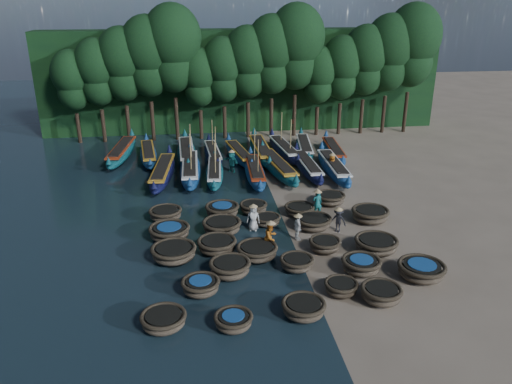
{
  "coord_description": "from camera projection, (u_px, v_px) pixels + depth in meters",
  "views": [
    {
      "loc": [
        -5.35,
        -27.7,
        13.08
      ],
      "look_at": [
        -1.49,
        1.87,
        1.3
      ],
      "focal_mm": 35.0,
      "sensor_mm": 36.0,
      "label": 1
    }
  ],
  "objects": [
    {
      "name": "long_boat_17",
      "position": [
        333.0,
        151.0,
        43.21
      ],
      "size": [
        2.06,
        8.03,
        1.42
      ],
      "rotation": [
        0.0,
        0.0,
        -0.08
      ],
      "color": "navy",
      "rests_on": "ground"
    },
    {
      "name": "coracle_11",
      "position": [
        217.0,
        245.0,
        27.09
      ],
      "size": [
        2.59,
        2.59,
        0.79
      ],
      "rotation": [
        0.0,
        0.0,
        -0.37
      ],
      "color": "brown",
      "rests_on": "ground"
    },
    {
      "name": "long_boat_13",
      "position": [
        239.0,
        154.0,
        42.34
      ],
      "size": [
        2.63,
        7.85,
        1.4
      ],
      "rotation": [
        0.0,
        0.0,
        0.16
      ],
      "color": "navy",
      "rests_on": "ground"
    },
    {
      "name": "tree_9",
      "position": [
        296.0,
        46.0,
        46.82
      ],
      "size": [
        5.34,
        5.34,
        12.58
      ],
      "color": "black",
      "rests_on": "ground"
    },
    {
      "name": "long_boat_5",
      "position": [
        255.0,
        171.0,
        38.07
      ],
      "size": [
        1.7,
        8.26,
        3.51
      ],
      "rotation": [
        0.0,
        0.0,
        -0.03
      ],
      "color": "navy",
      "rests_on": "ground"
    },
    {
      "name": "coracle_21",
      "position": [
        222.0,
        210.0,
        31.4
      ],
      "size": [
        2.63,
        2.63,
        0.84
      ],
      "rotation": [
        0.0,
        0.0,
        -0.43
      ],
      "color": "brown",
      "rests_on": "ground"
    },
    {
      "name": "coracle_4",
      "position": [
        381.0,
        293.0,
        22.69
      ],
      "size": [
        2.27,
        2.27,
        0.77
      ],
      "rotation": [
        0.0,
        0.0,
        0.36
      ],
      "color": "brown",
      "rests_on": "ground"
    },
    {
      "name": "tree_8",
      "position": [
        272.0,
        53.0,
        46.79
      ],
      "size": [
        4.92,
        4.92,
        11.6
      ],
      "color": "black",
      "rests_on": "ground"
    },
    {
      "name": "tree_11",
      "position": [
        342.0,
        67.0,
        48.12
      ],
      "size": [
        4.09,
        4.09,
        9.65
      ],
      "color": "black",
      "rests_on": "ground"
    },
    {
      "name": "coracle_13",
      "position": [
        325.0,
        244.0,
        27.23
      ],
      "size": [
        1.98,
        1.98,
        0.71
      ],
      "rotation": [
        0.0,
        0.0,
        -0.27
      ],
      "color": "brown",
      "rests_on": "ground"
    },
    {
      "name": "coracle_12",
      "position": [
        257.0,
        251.0,
        26.46
      ],
      "size": [
        2.22,
        2.22,
        0.76
      ],
      "rotation": [
        0.0,
        0.0,
        0.06
      ],
      "color": "brown",
      "rests_on": "ground"
    },
    {
      "name": "coracle_23",
      "position": [
        300.0,
        209.0,
        31.79
      ],
      "size": [
        2.12,
        2.12,
        0.64
      ],
      "rotation": [
        0.0,
        0.0,
        0.19
      ],
      "color": "brown",
      "rests_on": "ground"
    },
    {
      "name": "coracle_19",
      "position": [
        370.0,
        214.0,
        30.81
      ],
      "size": [
        2.71,
        2.71,
        0.83
      ],
      "rotation": [
        0.0,
        0.0,
        -0.31
      ],
      "color": "brown",
      "rests_on": "ground"
    },
    {
      "name": "long_boat_16",
      "position": [
        304.0,
        147.0,
        44.14
      ],
      "size": [
        2.46,
        8.1,
        1.44
      ],
      "rotation": [
        0.0,
        0.0,
        -0.13
      ],
      "color": "#0F5957",
      "rests_on": "ground"
    },
    {
      "name": "long_boat_10",
      "position": [
        148.0,
        154.0,
        42.34
      ],
      "size": [
        2.25,
        7.92,
        1.4
      ],
      "rotation": [
        0.0,
        0.0,
        0.11
      ],
      "color": "navy",
      "rests_on": "ground"
    },
    {
      "name": "coracle_9",
      "position": [
        421.0,
        270.0,
        24.59
      ],
      "size": [
        2.83,
        2.83,
        0.81
      ],
      "rotation": [
        0.0,
        0.0,
        0.35
      ],
      "color": "brown",
      "rests_on": "ground"
    },
    {
      "name": "long_boat_11",
      "position": [
        187.0,
        153.0,
        42.46
      ],
      "size": [
        1.88,
        9.1,
        1.6
      ],
      "rotation": [
        0.0,
        0.0,
        0.03
      ],
      "color": "#0F5957",
      "rests_on": "ground"
    },
    {
      "name": "fisherman_3",
      "position": [
        338.0,
        220.0,
        29.33
      ],
      "size": [
        1.11,
        1.0,
        1.69
      ],
      "rotation": [
        0.0,
        0.0,
        5.69
      ],
      "color": "black",
      "rests_on": "ground"
    },
    {
      "name": "tree_5",
      "position": [
        199.0,
        77.0,
        46.7
      ],
      "size": [
        3.68,
        3.68,
        8.68
      ],
      "color": "black",
      "rests_on": "ground"
    },
    {
      "name": "coracle_8",
      "position": [
        361.0,
        265.0,
        25.07
      ],
      "size": [
        2.45,
        2.45,
        0.79
      ],
      "rotation": [
        0.0,
        0.0,
        0.42
      ],
      "color": "brown",
      "rests_on": "ground"
    },
    {
      "name": "coracle_22",
      "position": [
        253.0,
        207.0,
        31.96
      ],
      "size": [
        1.99,
        1.99,
        0.73
      ],
      "rotation": [
        0.0,
        0.0,
        -0.25
      ],
      "color": "brown",
      "rests_on": "ground"
    },
    {
      "name": "coracle_10",
      "position": [
        174.0,
        252.0,
        26.27
      ],
      "size": [
        3.0,
        3.0,
        0.81
      ],
      "rotation": [
        0.0,
        0.0,
        0.43
      ],
      "color": "brown",
      "rests_on": "ground"
    },
    {
      "name": "coracle_14",
      "position": [
        376.0,
        244.0,
        27.12
      ],
      "size": [
        2.79,
        2.79,
        0.82
      ],
      "rotation": [
        0.0,
        0.0,
        0.31
      ],
      "color": "brown",
      "rests_on": "ground"
    },
    {
      "name": "tree_12",
      "position": [
        366.0,
        59.0,
        48.15
      ],
      "size": [
        4.51,
        4.51,
        10.63
      ],
      "color": "black",
      "rests_on": "ground"
    },
    {
      "name": "tree_4",
      "position": [
        173.0,
        47.0,
        45.43
      ],
      "size": [
        5.34,
        5.34,
        12.58
      ],
      "color": "black",
      "rests_on": "ground"
    },
    {
      "name": "long_boat_8",
      "position": [
        333.0,
        167.0,
        38.87
      ],
      "size": [
        1.78,
        8.88,
        1.56
      ],
      "rotation": [
        0.0,
        0.0,
        -0.03
      ],
      "color": "navy",
      "rests_on": "ground"
    },
    {
      "name": "tree_14",
      "position": [
        413.0,
        44.0,
        48.21
      ],
      "size": [
        5.34,
        5.34,
        12.58
      ],
      "color": "black",
      "rests_on": "ground"
    },
    {
      "name": "fisherman_1",
      "position": [
        317.0,
        202.0,
        31.51
      ],
      "size": [
        0.64,
        0.52,
        1.86
      ],
      "rotation": [
        0.0,
        0.0,
        3.22
      ],
      "color": "#176362",
      "rests_on": "ground"
    },
    {
      "name": "foliage_wall",
      "position": [
        243.0,
        80.0,
        50.83
      ],
      "size": [
        40.0,
        3.0,
        10.0
      ],
      "primitive_type": "cube",
      "color": "black",
      "rests_on": "ground"
    },
    {
      "name": "ground",
      "position": [
        284.0,
        221.0,
        31.0
      ],
      "size": [
        120.0,
        120.0,
        0.0
      ],
      "primitive_type": "plane",
      "color": "gray",
      "rests_on": "ground"
    },
    {
      "name": "coracle_17",
      "position": [
        267.0,
        220.0,
        30.31
      ],
      "size": [
        1.78,
        1.78,
        0.63
      ],
      "rotation": [
        0.0,
        0.0,
        0.21
      ],
      "color": "brown",
      "rests_on": "ground"
    },
    {
      "name": "long_boat_3",
      "position": [
        190.0,
        169.0,
        38.42
      ],
      "size": [
        1.68,
        9.06,
        3.85
      ],
      "rotation": [
        0.0,
        0.0,
        -0.01
      ],
      "color": "navy",
      "rests_on": "ground"
    },
    {
      "name": "long_boat_7",
      "position": [
        307.0,
        166.0,
        39.19
      ],
      "size": [
        1.6,
        8.24,
        1.45
      ],
      "rotation": [
        0.0,
        0.0,
        0.02
      ],
      "color": "black",
      "rests_on": "ground"
    },
    {
      "name": "coracle_0",
      "position": [
        164.0,
        320.0,
        20.92
      ],
      "size": [
        2.23,
        2.23,
        0.69
      ],
      "rotation": [
        0.0,
        0.0,
        -0.26
      ],
      "color": "brown",
      "rests_on": "ground"
    },
    {
      "name": "tree_10",
      "position": [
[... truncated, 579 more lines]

